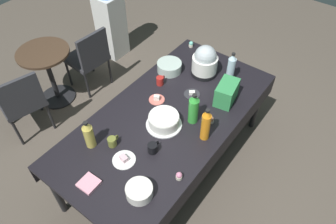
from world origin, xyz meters
name	(u,v)px	position (x,y,z in m)	size (l,w,h in m)	color
ground	(168,163)	(0.00, 0.00, 0.00)	(9.00, 9.00, 0.00)	brown
potluck_table	(168,120)	(0.00, 0.00, 0.69)	(2.20, 1.10, 0.75)	black
frosted_layer_cake	(164,121)	(-0.11, -0.04, 0.81)	(0.32, 0.32, 0.12)	silver
slow_cooker	(205,62)	(0.69, 0.06, 0.90)	(0.27, 0.27, 0.33)	black
glass_salad_bowl	(169,67)	(0.52, 0.37, 0.80)	(0.25, 0.25, 0.10)	#B2C6BC
ceramic_snack_bowl	(139,191)	(-0.74, -0.30, 0.79)	(0.20, 0.20, 0.09)	silver
dessert_plate_white	(124,159)	(-0.59, -0.01, 0.76)	(0.19, 0.19, 0.05)	white
dessert_plate_charcoal	(192,94)	(0.36, -0.02, 0.76)	(0.16, 0.16, 0.04)	#2D2D33
dessert_plate_coral	(157,99)	(0.10, 0.21, 0.76)	(0.15, 0.15, 0.05)	#E07266
cupcake_vanilla	(179,176)	(-0.46, -0.45, 0.78)	(0.05, 0.05, 0.07)	beige
cupcake_mint	(211,120)	(0.17, -0.35, 0.78)	(0.05, 0.05, 0.07)	beige
cupcake_berry	(191,44)	(1.00, 0.43, 0.78)	(0.05, 0.05, 0.07)	beige
soda_bottle_lime_soda	(193,109)	(0.09, -0.21, 0.90)	(0.09, 0.09, 0.32)	green
soda_bottle_ginger_ale	(89,135)	(-0.64, 0.31, 0.88)	(0.08, 0.08, 0.28)	gold
soda_bottle_orange_juice	(206,125)	(-0.01, -0.39, 0.91)	(0.08, 0.08, 0.33)	orange
soda_bottle_water	(231,68)	(0.77, -0.19, 0.90)	(0.08, 0.08, 0.32)	silver
coffee_mug_black	(153,148)	(-0.39, -0.14, 0.79)	(0.12, 0.08, 0.09)	black
coffee_mug_olive	(112,142)	(-0.53, 0.17, 0.79)	(0.11, 0.07, 0.08)	olive
coffee_mug_red	(160,81)	(0.30, 0.32, 0.79)	(0.11, 0.07, 0.09)	#B2231E
soda_carton	(227,93)	(0.48, -0.31, 0.85)	(0.26, 0.16, 0.20)	#338C4C
paper_napkin_stack	(89,183)	(-0.91, 0.05, 0.76)	(0.14, 0.14, 0.02)	pink
maroon_chair_left	(22,100)	(-0.57, 1.52, 0.49)	(0.54, 0.54, 0.85)	#333338
maroon_chair_right	(89,56)	(0.40, 1.52, 0.49)	(0.46, 0.46, 0.85)	#333338
round_cafe_table	(48,67)	(-0.05, 1.74, 0.50)	(0.60, 0.60, 0.72)	#473323
water_cooler	(110,17)	(1.10, 1.83, 0.59)	(0.32, 0.32, 1.24)	silver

